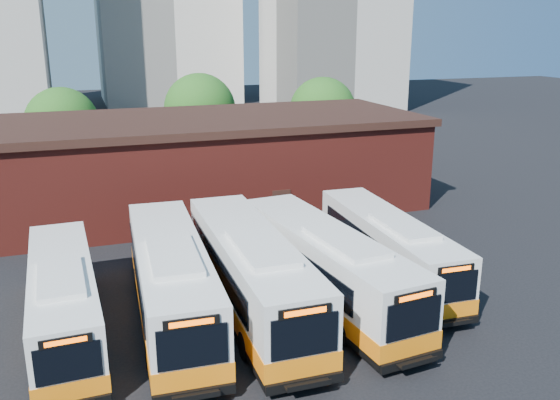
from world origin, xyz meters
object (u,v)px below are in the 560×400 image
object	(u,v)px
bus_farwest	(64,302)
transit_worker	(375,337)
bus_midwest	(251,276)
bus_east	(388,249)
bus_west	(171,284)
bus_mideast	(326,269)

from	to	relation	value
bus_farwest	transit_worker	size ratio (longest dim) A/B	7.09
bus_farwest	transit_worker	xyz separation A→B (m)	(11.24, -5.66, -0.63)
bus_midwest	bus_east	distance (m)	7.72
bus_west	bus_east	xyz separation A→B (m)	(11.03, 0.96, -0.15)
bus_midwest	bus_east	size ratio (longest dim) A/B	1.13
bus_west	bus_east	size ratio (longest dim) A/B	1.10
bus_mideast	transit_worker	bearing A→B (deg)	-96.98
bus_west	bus_mideast	world-z (taller)	bus_west
bus_east	bus_midwest	bearing A→B (deg)	-167.50
bus_west	bus_midwest	size ratio (longest dim) A/B	0.98
bus_mideast	bus_farwest	bearing A→B (deg)	170.64
bus_mideast	transit_worker	xyz separation A→B (m)	(-0.09, -4.97, -0.81)
bus_midwest	bus_farwest	bearing A→B (deg)	177.24
bus_midwest	bus_mideast	world-z (taller)	bus_midwest
bus_east	bus_mideast	bearing A→B (deg)	-156.23
bus_farwest	transit_worker	distance (m)	12.60
bus_midwest	transit_worker	bearing A→B (deg)	-56.22
bus_farwest	bus_west	world-z (taller)	bus_west
bus_farwest	bus_midwest	xyz separation A→B (m)	(7.83, -0.45, 0.24)
bus_midwest	bus_west	bearing A→B (deg)	173.12
bus_west	bus_midwest	xyz separation A→B (m)	(3.44, -0.45, 0.04)
bus_midwest	transit_worker	xyz separation A→B (m)	(3.41, -5.20, -0.87)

